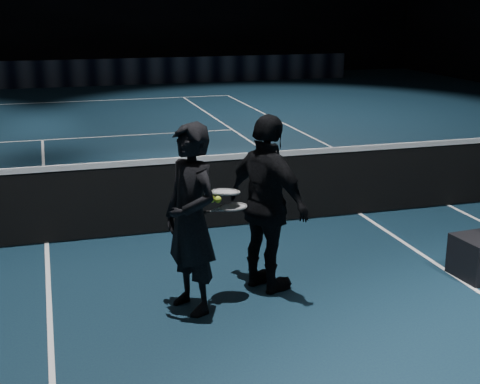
# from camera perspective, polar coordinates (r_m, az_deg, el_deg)

# --- Properties ---
(floor) EXTENTS (36.00, 36.00, 0.00)m
(floor) POSITION_cam_1_polar(r_m,az_deg,el_deg) (8.32, -16.17, -4.25)
(floor) COLOR #0D1E31
(floor) RESTS_ON ground
(court_lines) EXTENTS (10.98, 23.78, 0.01)m
(court_lines) POSITION_cam_1_polar(r_m,az_deg,el_deg) (8.32, -16.17, -4.22)
(court_lines) COLOR white
(court_lines) RESTS_ON floor
(net_mesh) EXTENTS (12.80, 0.02, 0.86)m
(net_mesh) POSITION_cam_1_polar(r_m,az_deg,el_deg) (8.18, -16.41, -1.29)
(net_mesh) COLOR black
(net_mesh) RESTS_ON floor
(net_tape) EXTENTS (12.80, 0.03, 0.07)m
(net_tape) POSITION_cam_1_polar(r_m,az_deg,el_deg) (8.06, -16.67, 1.87)
(net_tape) COLOR white
(net_tape) RESTS_ON net_mesh
(sponsor_backdrop) EXTENTS (22.00, 0.15, 0.90)m
(sponsor_backdrop) POSITION_cam_1_polar(r_m,az_deg,el_deg) (23.46, -16.76, 9.61)
(sponsor_backdrop) COLOR black
(sponsor_backdrop) RESTS_ON floor
(player_a) EXTENTS (0.64, 0.76, 1.77)m
(player_a) POSITION_cam_1_polar(r_m,az_deg,el_deg) (6.07, -4.21, -2.34)
(player_a) COLOR black
(player_a) RESTS_ON floor
(player_b) EXTENTS (0.83, 1.12, 1.77)m
(player_b) POSITION_cam_1_polar(r_m,az_deg,el_deg) (6.50, 2.37, -1.07)
(player_b) COLOR black
(player_b) RESTS_ON floor
(racket_lower) EXTENTS (0.71, 0.40, 0.03)m
(racket_lower) POSITION_cam_1_polar(r_m,az_deg,el_deg) (6.27, -0.62, -1.28)
(racket_lower) COLOR black
(racket_lower) RESTS_ON player_a
(racket_upper) EXTENTS (0.71, 0.44, 0.10)m
(racket_upper) POSITION_cam_1_polar(r_m,az_deg,el_deg) (6.24, -1.20, 0.01)
(racket_upper) COLOR black
(racket_upper) RESTS_ON player_b
(tennis_balls) EXTENTS (0.12, 0.10, 0.12)m
(tennis_balls) POSITION_cam_1_polar(r_m,az_deg,el_deg) (6.14, -2.18, -0.46)
(tennis_balls) COLOR #BBDA2E
(tennis_balls) RESTS_ON racket_upper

